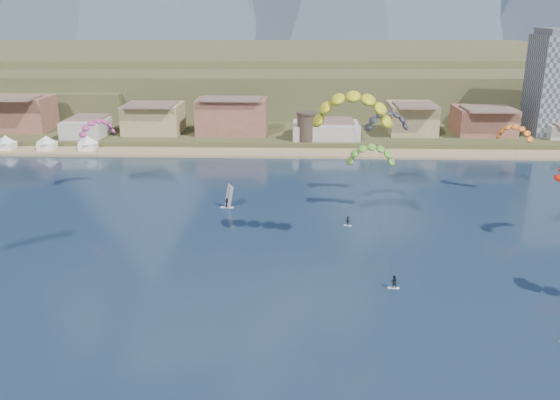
% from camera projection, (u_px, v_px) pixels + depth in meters
% --- Properties ---
extents(ground, '(2400.00, 2400.00, 0.00)m').
position_uv_depth(ground, '(271.00, 369.00, 67.22)').
color(ground, '#0D202F').
rests_on(ground, ground).
extents(beach, '(2200.00, 12.00, 0.90)m').
position_uv_depth(beach, '(289.00, 153.00, 167.90)').
color(beach, tan).
rests_on(beach, ground).
extents(land, '(2200.00, 900.00, 4.00)m').
position_uv_depth(land, '(297.00, 50.00, 599.51)').
color(land, brown).
rests_on(land, ground).
extents(foothills, '(940.00, 210.00, 18.00)m').
position_uv_depth(foothills, '(340.00, 75.00, 284.67)').
color(foothills, brown).
rests_on(foothills, ground).
extents(town, '(400.00, 24.00, 12.00)m').
position_uv_depth(town, '(161.00, 115.00, 181.98)').
color(town, beige).
rests_on(town, ground).
extents(watchtower, '(5.82, 5.82, 8.60)m').
position_uv_depth(watchtower, '(306.00, 126.00, 173.45)').
color(watchtower, '#47382D').
rests_on(watchtower, ground).
extents(beach_tents, '(43.40, 6.40, 5.00)m').
position_uv_depth(beach_tents, '(25.00, 139.00, 169.25)').
color(beach_tents, white).
rests_on(beach_tents, ground).
extents(kitesurfer_yellow, '(13.79, 18.26, 29.70)m').
position_uv_depth(kitesurfer_yellow, '(353.00, 104.00, 92.99)').
color(kitesurfer_yellow, silver).
rests_on(kitesurfer_yellow, ground).
extents(kitesurfer_green, '(10.95, 12.49, 16.30)m').
position_uv_depth(kitesurfer_green, '(371.00, 152.00, 117.09)').
color(kitesurfer_green, silver).
rests_on(kitesurfer_green, ground).
extents(distant_kite_pink, '(8.56, 8.09, 17.99)m').
position_uv_depth(distant_kite_pink, '(97.00, 124.00, 129.60)').
color(distant_kite_pink, '#262626').
rests_on(distant_kite_pink, ground).
extents(distant_kite_dark, '(10.01, 6.34, 20.68)m').
position_uv_depth(distant_kite_dark, '(387.00, 117.00, 123.67)').
color(distant_kite_dark, '#262626').
rests_on(distant_kite_dark, ground).
extents(distant_kite_orange, '(8.50, 7.55, 17.11)m').
position_uv_depth(distant_kite_orange, '(515.00, 130.00, 127.97)').
color(distant_kite_orange, '#262626').
rests_on(distant_kite_orange, ground).
extents(windsurfer, '(2.80, 3.06, 4.85)m').
position_uv_depth(windsurfer, '(228.00, 201.00, 121.51)').
color(windsurfer, silver).
rests_on(windsurfer, ground).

